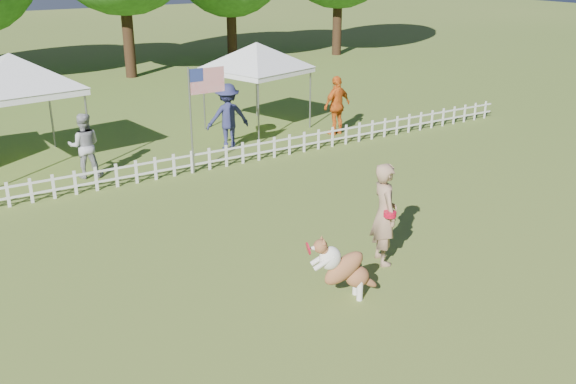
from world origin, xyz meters
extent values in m
plane|color=#446A21|center=(0.00, 0.00, 0.00)|extent=(120.00, 120.00, 0.00)
imported|color=#9D795E|center=(0.65, 0.42, 0.96)|extent=(0.66, 0.81, 1.93)
cylinder|color=red|center=(-0.19, 0.27, 0.01)|extent=(0.23, 0.23, 0.02)
imported|color=#9D9DA2|center=(-2.65, 8.15, 0.83)|extent=(0.97, 0.85, 1.67)
imported|color=navy|center=(1.56, 8.46, 0.96)|extent=(1.35, 0.94, 1.92)
imported|color=#D55D19|center=(5.19, 8.09, 0.92)|extent=(1.14, 0.63, 1.84)
camera|label=1|loc=(-6.56, -7.76, 5.44)|focal=40.00mm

